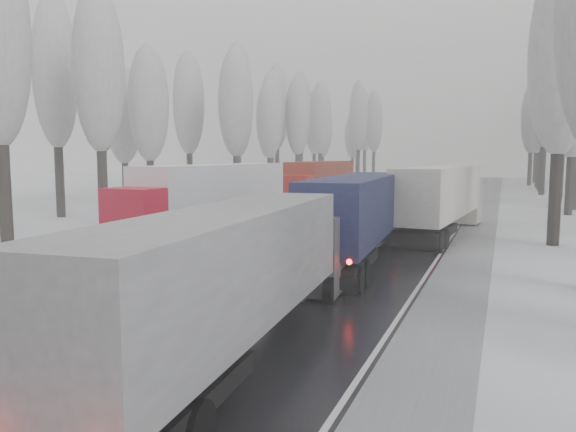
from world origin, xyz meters
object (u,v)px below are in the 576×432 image
Objects in this scene: truck_red_red at (319,181)px; box_truck_distant at (457,180)px; truck_cream_box at (444,195)px; truck_grey_tarp at (244,269)px; truck_red_white at (208,195)px; truck_blue_box at (362,211)px.

box_truck_distant is at bearing 74.15° from truck_red_red.
truck_grey_tarp is at bearing -90.62° from truck_cream_box.
truck_red_white is at bearing -149.58° from truck_cream_box.
box_truck_distant is at bearing 86.40° from truck_grey_tarp.
truck_cream_box reaches higher than truck_grey_tarp.
truck_red_white reaches higher than truck_grey_tarp.
truck_cream_box is at bearing 70.94° from truck_blue_box.
truck_blue_box is at bearing -17.89° from truck_red_white.
box_truck_distant is at bearing 82.24° from truck_red_white.
truck_grey_tarp is at bearing -92.01° from truck_blue_box.
truck_red_red is at bearing 90.80° from truck_red_white.
box_truck_distant is 60.08m from truck_red_white.
truck_grey_tarp is 21.12m from truck_red_white.
truck_blue_box is at bearing 87.30° from truck_grey_tarp.
truck_cream_box is at bearing 79.93° from truck_grey_tarp.
truck_red_red is at bearing 109.10° from truck_blue_box.
truck_blue_box reaches higher than box_truck_distant.
truck_blue_box is (-0.34, 14.03, 0.17)m from truck_grey_tarp.
truck_cream_box is 2.34× the size of box_truck_distant.
truck_cream_box is 0.98× the size of truck_red_red.
truck_grey_tarp is 24.48m from truck_cream_box.
box_truck_distant is (-0.32, 63.10, -1.04)m from truck_blue_box.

